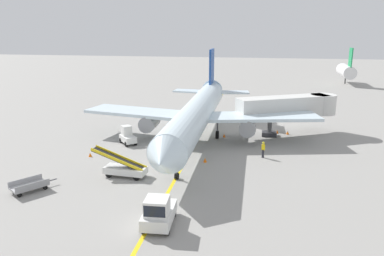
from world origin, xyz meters
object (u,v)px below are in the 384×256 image
at_px(safety_cone_wingtip_left, 288,133).
at_px(baggage_cart_loaded, 29,186).
at_px(jet_bridge, 293,107).
at_px(baggage_tug_near_wing, 128,136).
at_px(belt_loader_forward_hold, 124,168).
at_px(safety_cone_nose_left, 205,160).
at_px(pushback_tug, 158,212).
at_px(airliner, 198,113).
at_px(safety_cone_tail_area, 90,155).
at_px(ground_crew_marshaller, 263,149).
at_px(safety_cone_wingtip_right, 277,132).
at_px(safety_cone_nose_right, 224,135).

bearing_deg(safety_cone_wingtip_left, baggage_cart_loaded, -134.64).
height_order(jet_bridge, baggage_tug_near_wing, jet_bridge).
height_order(jet_bridge, safety_cone_wingtip_left, jet_bridge).
distance_m(belt_loader_forward_hold, baggage_cart_loaded, 7.92).
bearing_deg(safety_cone_nose_left, pushback_tug, -94.73).
bearing_deg(safety_cone_wingtip_left, airliner, -154.59).
bearing_deg(pushback_tug, safety_cone_tail_area, 131.10).
height_order(airliner, belt_loader_forward_hold, airliner).
height_order(ground_crew_marshaller, safety_cone_wingtip_left, ground_crew_marshaller).
xyz_separation_m(jet_bridge, pushback_tug, (-10.21, -25.74, -2.55)).
bearing_deg(safety_cone_wingtip_right, baggage_tug_near_wing, -155.17).
bearing_deg(baggage_cart_loaded, safety_cone_nose_right, 53.94).
distance_m(ground_crew_marshaller, safety_cone_wingtip_right, 10.12).
height_order(pushback_tug, belt_loader_forward_hold, belt_loader_forward_hold).
height_order(pushback_tug, baggage_tug_near_wing, pushback_tug).
relative_size(jet_bridge, safety_cone_nose_right, 28.50).
bearing_deg(safety_cone_nose_right, pushback_tug, -94.98).
height_order(belt_loader_forward_hold, ground_crew_marshaller, belt_loader_forward_hold).
xyz_separation_m(ground_crew_marshaller, safety_cone_nose_left, (-5.66, -2.53, -0.69)).
relative_size(baggage_tug_near_wing, safety_cone_nose_right, 6.05).
relative_size(baggage_cart_loaded, safety_cone_tail_area, 8.06).
height_order(pushback_tug, baggage_cart_loaded, pushback_tug).
bearing_deg(safety_cone_nose_left, safety_cone_nose_right, 84.67).
relative_size(airliner, ground_crew_marshaller, 20.74).
distance_m(pushback_tug, belt_loader_forward_hold, 9.76).
distance_m(ground_crew_marshaller, safety_cone_nose_right, 8.43).
height_order(ground_crew_marshaller, safety_cone_nose_right, ground_crew_marshaller).
distance_m(pushback_tug, baggage_tug_near_wing, 19.73).
distance_m(pushback_tug, safety_cone_tail_area, 16.71).
bearing_deg(safety_cone_nose_right, airliner, -142.61).
bearing_deg(safety_cone_tail_area, jet_bridge, 31.85).
height_order(pushback_tug, safety_cone_nose_right, pushback_tug).
height_order(airliner, safety_cone_nose_right, airliner).
xyz_separation_m(pushback_tug, safety_cone_wingtip_right, (8.44, 25.63, -0.77)).
relative_size(jet_bridge, safety_cone_nose_left, 28.50).
relative_size(airliner, belt_loader_forward_hold, 6.93).
xyz_separation_m(baggage_cart_loaded, safety_cone_nose_left, (13.04, 9.67, -0.25)).
xyz_separation_m(pushback_tug, safety_cone_nose_right, (1.97, 22.60, -0.77)).
distance_m(baggage_tug_near_wing, ground_crew_marshaller, 15.61).
xyz_separation_m(baggage_tug_near_wing, baggage_cart_loaded, (-3.23, -14.22, -0.46)).
height_order(safety_cone_nose_left, safety_cone_tail_area, same).
bearing_deg(safety_cone_wingtip_left, baggage_tug_near_wing, -157.25).
bearing_deg(safety_cone_tail_area, safety_cone_nose_left, 2.71).
relative_size(safety_cone_nose_right, safety_cone_wingtip_left, 1.00).
bearing_deg(ground_crew_marshaller, safety_cone_wingtip_left, 73.03).
relative_size(pushback_tug, safety_cone_tail_area, 8.47).
xyz_separation_m(airliner, belt_loader_forward_hold, (-4.53, -12.30, -2.64)).
bearing_deg(safety_cone_wingtip_left, ground_crew_marshaller, -106.97).
xyz_separation_m(airliner, baggage_tug_near_wing, (-7.76, -2.66, -2.49)).
bearing_deg(safety_cone_nose_right, jet_bridge, 20.88).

